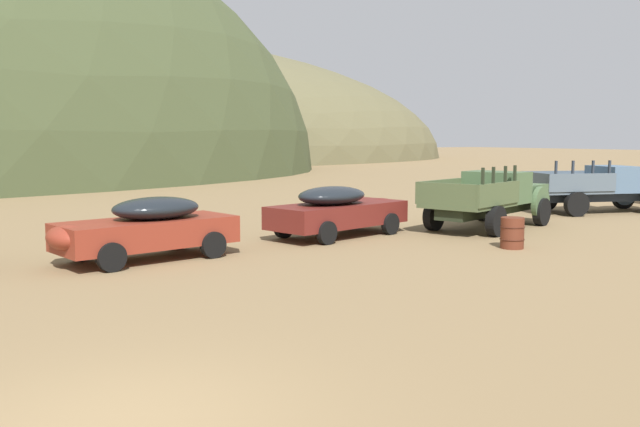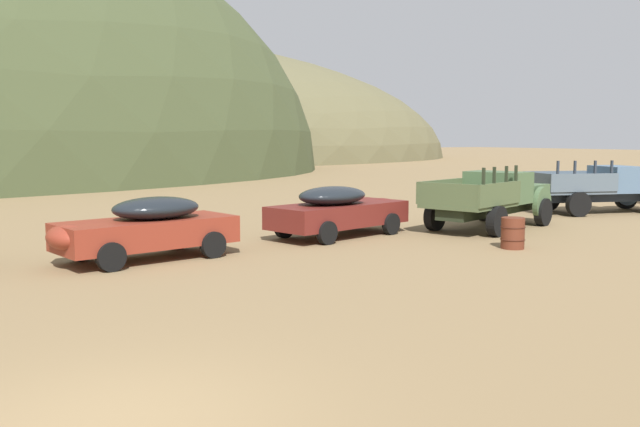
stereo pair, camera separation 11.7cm
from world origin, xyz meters
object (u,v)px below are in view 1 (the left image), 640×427
car_rust_red (142,228)px  truck_weathered_green (495,198)px  car_oxblood (341,210)px  truck_chalk_blue (611,188)px  oil_drum_foreground (512,233)px

car_rust_red → truck_weathered_green: bearing=170.3°
car_oxblood → truck_chalk_blue: size_ratio=0.82×
car_oxblood → truck_weathered_green: truck_weathered_green is taller
car_oxblood → oil_drum_foreground: 5.25m
car_oxblood → truck_weathered_green: size_ratio=0.85×
car_rust_red → car_oxblood: (6.55, 0.97, 0.00)m
truck_chalk_blue → oil_drum_foreground: bearing=-138.0°
truck_chalk_blue → car_rust_red: bearing=-158.4°
truck_chalk_blue → oil_drum_foreground: size_ratio=7.36×
truck_chalk_blue → oil_drum_foreground: 11.28m
car_rust_red → oil_drum_foreground: (9.25, -3.51, -0.38)m
car_rust_red → oil_drum_foreground: size_ratio=5.63×
truck_weathered_green → truck_chalk_blue: (7.43, 0.84, 0.00)m
car_rust_red → car_oxblood: same height
truck_weathered_green → oil_drum_foreground: (-2.95, -3.54, -0.57)m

